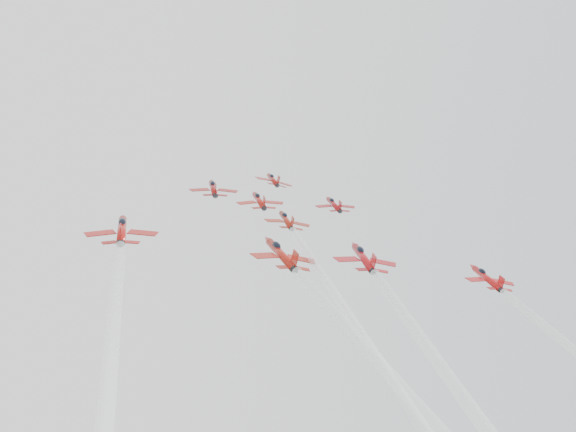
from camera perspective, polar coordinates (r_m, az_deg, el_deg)
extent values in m
cylinder|color=maroon|center=(145.17, -1.34, 3.19)|extent=(1.02, 7.85, 6.68)
cone|color=maroon|center=(150.57, -1.76, 3.72)|extent=(1.02, 2.23, 2.09)
cone|color=black|center=(140.24, -0.92, 2.67)|extent=(1.02, 1.51, 1.50)
ellipsoid|color=black|center=(147.10, -1.47, 3.57)|extent=(0.93, 2.11, 1.94)
cube|color=maroon|center=(143.91, -2.25, 3.22)|extent=(3.78, 2.38, 1.13)
cube|color=maroon|center=(145.08, -0.32, 2.98)|extent=(3.78, 2.38, 1.13)
cube|color=maroon|center=(141.05, -0.93, 3.22)|extent=(0.11, 2.47, 2.50)
cube|color=maroon|center=(140.81, -1.51, 2.83)|extent=(1.82, 1.17, 0.65)
cube|color=maroon|center=(141.43, -0.49, 2.70)|extent=(1.82, 1.17, 0.65)
cylinder|color=maroon|center=(128.52, -6.65, 2.41)|extent=(1.12, 8.63, 7.34)
cone|color=maroon|center=(134.52, -6.94, 3.10)|extent=(1.12, 2.45, 2.29)
cone|color=black|center=(123.03, -6.36, 1.72)|extent=(1.12, 1.66, 1.65)
ellipsoid|color=black|center=(130.66, -6.73, 2.90)|extent=(1.02, 2.32, 2.14)
cube|color=maroon|center=(127.38, -7.84, 2.44)|extent=(4.16, 2.62, 1.24)
cube|color=maroon|center=(128.17, -5.40, 2.15)|extent=(4.16, 2.62, 1.24)
cube|color=maroon|center=(123.90, -6.34, 2.42)|extent=(0.12, 2.72, 2.75)
cube|color=maroon|center=(123.81, -7.07, 1.92)|extent=(2.00, 1.29, 0.71)
cube|color=maroon|center=(124.23, -5.77, 1.78)|extent=(2.00, 1.29, 0.71)
cylinder|color=#A2170F|center=(124.94, -2.56, 1.33)|extent=(1.08, 8.28, 7.05)
cone|color=#A2170F|center=(130.61, -3.02, 2.06)|extent=(1.08, 2.35, 2.20)
cone|color=black|center=(119.76, -2.09, 0.60)|extent=(1.08, 1.60, 1.58)
ellipsoid|color=black|center=(126.95, -2.70, 1.82)|extent=(0.98, 2.23, 2.05)
cube|color=#A2170F|center=(123.66, -3.69, 1.34)|extent=(3.99, 2.51, 1.19)
cube|color=#A2170F|center=(124.81, -1.32, 1.07)|extent=(3.99, 2.51, 1.19)
cube|color=#A2170F|center=(120.57, -2.10, 1.29)|extent=(0.12, 2.61, 2.64)
cube|color=#A2170F|center=(120.39, -2.81, 0.80)|extent=(1.92, 1.24, 0.68)
cube|color=#A2170F|center=(121.00, -1.55, 0.66)|extent=(1.92, 1.24, 0.68)
cylinder|color=maroon|center=(133.17, 4.13, 0.98)|extent=(0.99, 7.60, 6.47)
cone|color=maroon|center=(138.22, 3.48, 1.63)|extent=(0.99, 2.16, 2.02)
cone|color=black|center=(128.56, 4.77, 0.34)|extent=(0.99, 1.46, 1.45)
ellipsoid|color=black|center=(134.96, 3.91, 1.41)|extent=(0.90, 2.05, 1.88)
cube|color=maroon|center=(131.74, 3.22, 0.99)|extent=(3.66, 2.31, 1.10)
cube|color=maroon|center=(133.33, 5.19, 0.75)|extent=(3.66, 2.31, 1.10)
cube|color=maroon|center=(129.29, 4.72, 0.94)|extent=(0.11, 2.40, 2.42)
cube|color=maroon|center=(128.96, 4.12, 0.52)|extent=(1.76, 1.14, 0.63)
cube|color=maroon|center=(129.81, 5.17, 0.40)|extent=(1.76, 1.14, 0.63)
cylinder|color=maroon|center=(114.87, -0.14, -0.43)|extent=(0.99, 7.56, 6.43)
cone|color=maroon|center=(119.95, -0.70, 0.37)|extent=(0.99, 2.15, 2.01)
cone|color=black|center=(110.23, 0.42, -1.23)|extent=(0.99, 1.46, 1.44)
ellipsoid|color=black|center=(116.66, -0.32, 0.09)|extent=(0.90, 2.04, 1.87)
cube|color=maroon|center=(113.61, -1.24, -0.43)|extent=(3.64, 2.29, 1.09)
cube|color=maroon|center=(114.87, 1.09, -0.69)|extent=(3.64, 2.29, 1.09)
cube|color=maroon|center=(110.93, 0.40, -0.53)|extent=(0.11, 2.38, 2.41)
cube|color=maroon|center=(110.73, -0.30, -1.01)|extent=(1.75, 1.13, 0.62)
cube|color=maroon|center=(111.40, 0.94, -1.15)|extent=(1.75, 1.13, 0.62)
cylinder|color=white|center=(74.50, 7.62, -11.26)|extent=(1.25, 63.22, 52.02)
cylinder|color=#AB1410|center=(97.07, -14.56, -1.27)|extent=(1.22, 9.39, 8.00)
cone|color=#AB1410|center=(103.52, -14.48, -0.06)|extent=(1.22, 2.67, 2.50)
cone|color=black|center=(91.19, -14.65, -2.53)|extent=(1.22, 1.81, 1.79)
ellipsoid|color=black|center=(99.32, -14.49, -0.49)|extent=(1.11, 2.53, 2.33)
cube|color=#AB1410|center=(96.25, -16.36, -1.28)|extent=(4.52, 2.85, 1.35)
cube|color=#AB1410|center=(96.33, -12.80, -1.66)|extent=(4.52, 2.85, 1.35)
cube|color=#AB1410|center=(92.00, -14.54, -1.46)|extent=(0.13, 2.96, 2.99)
cube|color=#AB1410|center=(92.22, -15.60, -2.18)|extent=(2.17, 1.41, 0.77)
cube|color=#AB1410|center=(92.27, -13.67, -2.39)|extent=(2.17, 1.41, 0.77)
cylinder|color=#A41A0F|center=(96.65, -0.60, -3.47)|extent=(1.22, 9.33, 7.94)
cone|color=#A41A0F|center=(102.83, -1.38, -2.13)|extent=(1.22, 2.65, 2.48)
cone|color=black|center=(91.04, 0.21, -4.85)|extent=(1.22, 1.80, 1.78)
ellipsoid|color=black|center=(98.80, -0.85, -2.64)|extent=(1.11, 2.51, 2.31)
cube|color=#A41A0F|center=(95.13, -2.23, -3.52)|extent=(4.49, 2.83, 1.35)
cube|color=#A41A0F|center=(96.67, 1.21, -3.84)|extent=(4.49, 2.83, 1.35)
cube|color=#A41A0F|center=(91.80, 0.18, -3.77)|extent=(0.13, 2.94, 2.97)
cube|color=#A41A0F|center=(91.63, -0.87, -4.51)|extent=(2.16, 1.40, 0.77)
cube|color=#A41A0F|center=(92.46, 0.98, -4.67)|extent=(2.16, 1.40, 0.77)
cylinder|color=#AD1015|center=(102.91, 6.74, -3.77)|extent=(1.20, 9.22, 7.85)
cone|color=#AD1015|center=(108.79, 5.60, -2.51)|extent=(1.20, 2.62, 2.45)
cone|color=black|center=(97.59, 7.92, -5.05)|extent=(1.20, 1.78, 1.76)
ellipsoid|color=black|center=(104.95, 6.36, -3.00)|extent=(1.09, 2.48, 2.28)
cube|color=#AD1015|center=(101.07, 5.35, -3.84)|extent=(4.44, 2.80, 1.33)
cube|color=#AD1015|center=(103.32, 8.41, -4.11)|extent=(4.44, 2.80, 1.33)
cube|color=#AD1015|center=(98.32, 7.82, -4.06)|extent=(0.13, 2.91, 2.94)
cube|color=#AD1015|center=(97.94, 6.87, -4.75)|extent=(2.13, 1.38, 0.76)
cube|color=#AD1015|center=(99.15, 8.51, -4.88)|extent=(2.13, 1.38, 0.76)
cylinder|color=#B31112|center=(108.83, 17.30, -5.35)|extent=(0.98, 7.54, 6.42)
cone|color=#B31112|center=(113.19, 15.95, -4.31)|extent=(0.98, 2.15, 2.01)
cone|color=black|center=(104.92, 18.63, -6.37)|extent=(0.98, 1.45, 1.44)
ellipsoid|color=black|center=(110.34, 16.83, -4.73)|extent=(0.89, 2.03, 1.87)
cube|color=#B31112|center=(106.99, 16.39, -5.44)|extent=(3.63, 2.29, 1.09)
cube|color=#B31112|center=(109.61, 18.54, -5.58)|extent=(3.63, 2.29, 1.09)
cube|color=#B31112|center=(105.44, 18.48, -5.61)|extent=(0.11, 2.38, 2.40)
cube|color=#B31112|center=(104.92, 17.81, -6.15)|extent=(1.75, 1.13, 0.62)
cube|color=#B31112|center=(106.32, 18.94, -6.22)|extent=(1.75, 1.13, 0.62)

